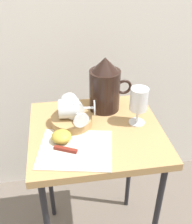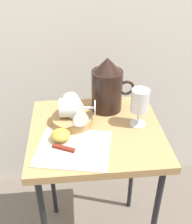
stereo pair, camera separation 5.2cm
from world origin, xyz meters
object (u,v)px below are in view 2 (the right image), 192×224
(basket_tray, at_px, (72,120))
(wine_glass_tipped_far, at_px, (71,108))
(table, at_px, (96,145))
(pitcher, at_px, (107,89))
(knife, at_px, (72,150))
(wine_glass_tipped_near, at_px, (73,106))
(apple_half_left, at_px, (61,135))
(wine_glass_upright, at_px, (140,103))

(basket_tray, height_order, wine_glass_tipped_far, wine_glass_tipped_far)
(table, distance_m, wine_glass_tipped_far, 0.19)
(pitcher, distance_m, knife, 0.33)
(knife, bearing_deg, table, 52.02)
(table, height_order, wine_glass_tipped_far, wine_glass_tipped_far)
(pitcher, height_order, wine_glass_tipped_far, pitcher)
(wine_glass_tipped_near, bearing_deg, table, -37.81)
(table, bearing_deg, basket_tray, 152.30)
(pitcher, height_order, wine_glass_tipped_near, pitcher)
(table, xyz_separation_m, basket_tray, (-0.09, 0.05, 0.10))
(wine_glass_tipped_near, relative_size, apple_half_left, 2.26)
(table, height_order, wine_glass_tipped_near, wine_glass_tipped_near)
(table, height_order, knife, knife)
(table, xyz_separation_m, wine_glass_tipped_near, (-0.08, 0.06, 0.15))
(pitcher, relative_size, knife, 1.21)
(apple_half_left, bearing_deg, wine_glass_upright, 13.31)
(apple_half_left, bearing_deg, basket_tray, 66.06)
(pitcher, xyz_separation_m, wine_glass_upright, (0.11, -0.13, 0.01))
(wine_glass_tipped_far, bearing_deg, pitcher, 31.93)
(pitcher, height_order, apple_half_left, pitcher)
(basket_tray, bearing_deg, table, -27.70)
(basket_tray, height_order, apple_half_left, apple_half_left)
(wine_glass_tipped_near, relative_size, wine_glass_tipped_far, 1.12)
(wine_glass_tipped_near, bearing_deg, apple_half_left, -113.30)
(wine_glass_tipped_far, distance_m, knife, 0.19)
(apple_half_left, bearing_deg, wine_glass_tipped_far, 68.08)
(apple_half_left, distance_m, knife, 0.08)
(pitcher, relative_size, wine_glass_tipped_near, 1.43)
(wine_glass_tipped_near, distance_m, wine_glass_tipped_far, 0.02)
(table, distance_m, apple_half_left, 0.18)
(basket_tray, relative_size, knife, 0.83)
(pitcher, bearing_deg, knife, -120.35)
(basket_tray, relative_size, apple_half_left, 2.21)
(pitcher, relative_size, apple_half_left, 3.22)
(table, distance_m, basket_tray, 0.14)
(table, bearing_deg, wine_glass_tipped_near, 142.19)
(wine_glass_tipped_near, height_order, apple_half_left, wine_glass_tipped_near)
(wine_glass_upright, height_order, knife, wine_glass_upright)
(table, distance_m, wine_glass_tipped_near, 0.19)
(pitcher, bearing_deg, wine_glass_tipped_near, -150.76)
(knife, bearing_deg, wine_glass_upright, 28.03)
(pitcher, distance_m, wine_glass_upright, 0.17)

